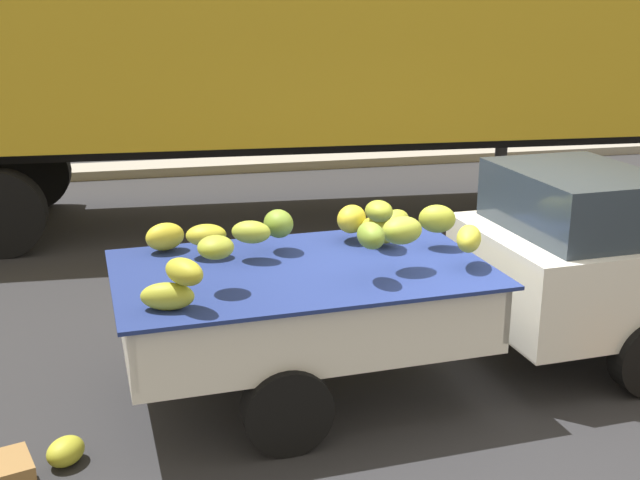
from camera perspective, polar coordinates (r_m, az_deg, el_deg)
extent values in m
plane|color=#28282B|center=(6.99, 10.11, -9.57)|extent=(220.00, 220.00, 0.00)
cube|color=gray|center=(15.08, -3.06, 5.48)|extent=(80.00, 0.80, 0.16)
cube|color=silver|center=(7.40, 18.59, -2.08)|extent=(2.09, 1.76, 0.78)
cube|color=#28333D|center=(7.11, 17.76, 2.71)|extent=(1.19, 1.51, 0.52)
cube|color=silver|center=(6.38, -1.33, -6.22)|extent=(2.84, 1.81, 0.08)
cube|color=silver|center=(7.01, -3.09, -1.80)|extent=(2.74, 0.23, 0.44)
cube|color=silver|center=(5.58, 0.86, -6.86)|extent=(2.74, 0.23, 0.44)
cube|color=silver|center=(6.75, 9.74, -2.79)|extent=(0.16, 1.64, 0.44)
cube|color=silver|center=(6.09, -13.68, -5.25)|extent=(0.16, 1.64, 0.44)
cube|color=#B21914|center=(7.05, -3.14, -2.03)|extent=(2.63, 0.18, 0.07)
cube|color=navy|center=(6.21, -1.36, -2.06)|extent=(2.97, 1.94, 0.03)
ellipsoid|color=gold|center=(6.82, 2.26, 1.50)|extent=(0.37, 0.39, 0.24)
ellipsoid|color=gold|center=(6.24, 10.51, 0.10)|extent=(0.33, 0.41, 0.20)
ellipsoid|color=olive|center=(6.57, 4.20, 2.06)|extent=(0.23, 0.29, 0.17)
ellipsoid|color=gold|center=(6.66, -10.94, 0.24)|extent=(0.39, 0.33, 0.22)
ellipsoid|color=#A1AE32|center=(5.64, -7.41, -0.52)|extent=(0.29, 0.29, 0.16)
ellipsoid|color=#9EA52B|center=(6.67, 8.30, 1.50)|extent=(0.37, 0.33, 0.23)
ellipsoid|color=olive|center=(6.52, -2.96, 1.17)|extent=(0.26, 0.31, 0.23)
ellipsoid|color=gold|center=(6.68, 4.32, 0.75)|extent=(0.41, 0.43, 0.23)
ellipsoid|color=#ADB130|center=(5.45, -10.77, -3.94)|extent=(0.39, 0.26, 0.19)
ellipsoid|color=#A8AF30|center=(7.12, 5.38, 1.32)|extent=(0.39, 0.40, 0.20)
ellipsoid|color=#9FAD32|center=(6.07, 5.83, 0.69)|extent=(0.40, 0.36, 0.21)
ellipsoid|color=gold|center=(6.44, -8.08, 0.35)|extent=(0.34, 0.27, 0.17)
ellipsoid|color=#A1AE32|center=(6.31, -4.91, 0.57)|extent=(0.38, 0.33, 0.18)
ellipsoid|color=gold|center=(5.36, -9.61, -2.23)|extent=(0.33, 0.39, 0.18)
ellipsoid|color=olive|center=(5.80, 3.62, 0.31)|extent=(0.20, 0.32, 0.19)
cylinder|color=black|center=(8.19, 15.43, -3.44)|extent=(0.65, 0.24, 0.64)
cylinder|color=black|center=(7.13, -5.56, -6.01)|extent=(0.65, 0.24, 0.64)
cylinder|color=black|center=(5.74, -2.33, -11.97)|extent=(0.65, 0.24, 0.64)
cube|color=gold|center=(11.27, -2.90, 14.49)|extent=(12.12, 3.18, 2.70)
cube|color=black|center=(11.44, -2.79, 6.96)|extent=(11.04, 1.03, 0.30)
cylinder|color=black|center=(12.83, -19.67, 4.54)|extent=(1.10, 0.36, 1.08)
cylinder|color=black|center=(10.53, -21.70, 1.75)|extent=(1.10, 0.36, 1.08)
cylinder|color=#38383A|center=(12.37, 12.66, 5.09)|extent=(0.18, 0.18, 1.25)
ellipsoid|color=gold|center=(5.97, -17.59, -14.09)|extent=(0.36, 0.37, 0.19)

